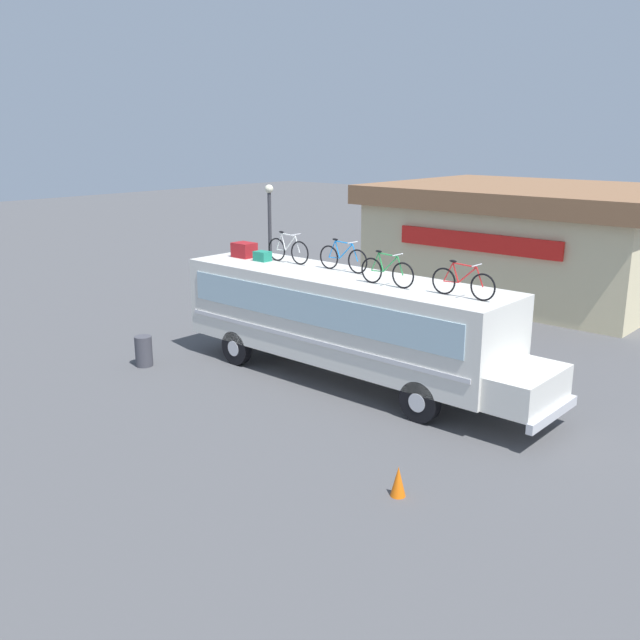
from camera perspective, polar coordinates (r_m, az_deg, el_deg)
name	(u,v)px	position (r m, az deg, el deg)	size (l,w,h in m)	color
ground_plane	(340,378)	(20.43, 1.63, -4.71)	(120.00, 120.00, 0.00)	#4C4C4F
bus	(346,318)	(19.76, 2.13, 0.14)	(11.57, 2.60, 3.05)	silver
luggage_bag_1	(244,250)	(22.46, -6.16, 5.66)	(0.69, 0.54, 0.46)	maroon
luggage_bag_2	(262,256)	(21.75, -4.69, 5.17)	(0.49, 0.36, 0.30)	#1E7F66
rooftop_bicycle_1	(288,250)	(21.36, -2.61, 5.69)	(1.67, 0.44, 0.94)	black
rooftop_bicycle_2	(343,258)	(20.03, 1.87, 5.04)	(1.74, 0.44, 0.91)	black
rooftop_bicycle_3	(387,271)	(18.18, 5.44, 3.94)	(1.67, 0.44, 0.90)	black
rooftop_bicycle_4	(463,282)	(17.13, 11.49, 3.00)	(1.72, 0.44, 0.88)	black
roadside_building	(531,238)	(32.24, 16.70, 6.34)	(12.45, 10.06, 4.66)	beige
trash_bin	(144,351)	(21.98, -14.09, -2.46)	(0.52, 0.52, 0.93)	#3F3F47
traffic_cone	(398,481)	(14.13, 6.35, -12.85)	(0.30, 0.30, 0.62)	orange
street_lamp	(270,234)	(27.89, -4.08, 6.95)	(0.33, 0.33, 4.92)	#38383D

